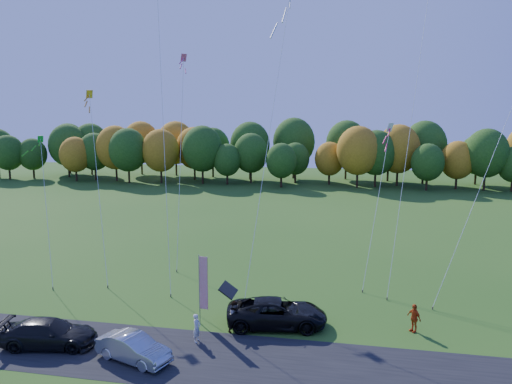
% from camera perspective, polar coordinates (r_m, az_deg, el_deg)
% --- Properties ---
extents(ground, '(160.00, 160.00, 0.00)m').
position_cam_1_polar(ground, '(30.26, -2.25, -15.09)').
color(ground, '#224E14').
extents(asphalt_strip, '(90.00, 6.00, 0.01)m').
position_cam_1_polar(asphalt_strip, '(26.79, -4.32, -18.55)').
color(asphalt_strip, black).
rests_on(asphalt_strip, ground).
extents(tree_line, '(116.00, 12.00, 10.00)m').
position_cam_1_polar(tree_line, '(82.98, 6.48, 0.72)').
color(tree_line, '#1E4711').
rests_on(tree_line, ground).
extents(black_suv, '(6.18, 3.56, 1.62)m').
position_cam_1_polar(black_suv, '(29.99, 2.41, -13.63)').
color(black_suv, black).
rests_on(black_suv, ground).
extents(silver_sedan, '(4.32, 2.65, 1.34)m').
position_cam_1_polar(silver_sedan, '(27.06, -13.83, -16.93)').
color(silver_sedan, '#AFB0B4').
rests_on(silver_sedan, ground).
extents(dark_truck_a, '(5.33, 2.87, 1.47)m').
position_cam_1_polar(dark_truck_a, '(29.84, -22.57, -14.68)').
color(dark_truck_a, black).
rests_on(dark_truck_a, ground).
extents(person_tailgate_a, '(0.46, 0.63, 1.58)m').
position_cam_1_polar(person_tailgate_a, '(28.35, -6.78, -15.16)').
color(person_tailgate_a, silver).
rests_on(person_tailgate_a, ground).
extents(person_tailgate_b, '(1.08, 1.11, 1.80)m').
position_cam_1_polar(person_tailgate_b, '(29.31, -2.39, -14.01)').
color(person_tailgate_b, gray).
rests_on(person_tailgate_b, ground).
extents(person_east, '(0.93, 0.99, 1.64)m').
position_cam_1_polar(person_east, '(30.64, 17.60, -13.55)').
color(person_east, '#C13F12').
rests_on(person_east, ground).
extents(feather_flag, '(0.56, 0.12, 4.24)m').
position_cam_1_polar(feather_flag, '(29.73, -6.12, -10.20)').
color(feather_flag, '#999999').
rests_on(feather_flag, ground).
extents(kite_delta_blue, '(5.59, 10.12, 29.86)m').
position_cam_1_polar(kite_delta_blue, '(37.61, -10.79, 12.26)').
color(kite_delta_blue, '#4C3F33').
rests_on(kite_delta_blue, ground).
extents(kite_parafoil_orange, '(5.21, 11.87, 24.82)m').
position_cam_1_polar(kite_parafoil_orange, '(38.49, 17.44, 8.57)').
color(kite_parafoil_orange, '#4C3F33').
rests_on(kite_parafoil_orange, ground).
extents(kite_delta_red, '(2.92, 9.61, 22.24)m').
position_cam_1_polar(kite_delta_red, '(34.40, 1.57, 6.94)').
color(kite_delta_red, '#4C3F33').
rests_on(kite_delta_red, ground).
extents(kite_parafoil_rainbow, '(8.96, 8.08, 18.43)m').
position_cam_1_polar(kite_parafoil_rainbow, '(36.60, 25.20, 3.05)').
color(kite_parafoil_rainbow, '#4C3F33').
rests_on(kite_parafoil_rainbow, ground).
extents(kite_diamond_yellow, '(4.49, 6.48, 14.37)m').
position_cam_1_polar(kite_diamond_yellow, '(39.37, -17.61, 0.86)').
color(kite_diamond_yellow, '#4C3F33').
rests_on(kite_diamond_yellow, ground).
extents(kite_diamond_green, '(3.61, 4.85, 10.82)m').
position_cam_1_polar(kite_diamond_green, '(39.78, -22.84, -1.87)').
color(kite_diamond_green, '#4C3F33').
rests_on(kite_diamond_green, ground).
extents(kite_diamond_white, '(2.33, 5.74, 11.88)m').
position_cam_1_polar(kite_diamond_white, '(37.03, 13.68, -1.35)').
color(kite_diamond_white, '#4C3F33').
rests_on(kite_diamond_white, ground).
extents(kite_diamond_pink, '(2.04, 7.60, 17.60)m').
position_cam_1_polar(kite_diamond_pink, '(41.60, -8.64, 3.93)').
color(kite_diamond_pink, '#4C3F33').
rests_on(kite_diamond_pink, ground).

